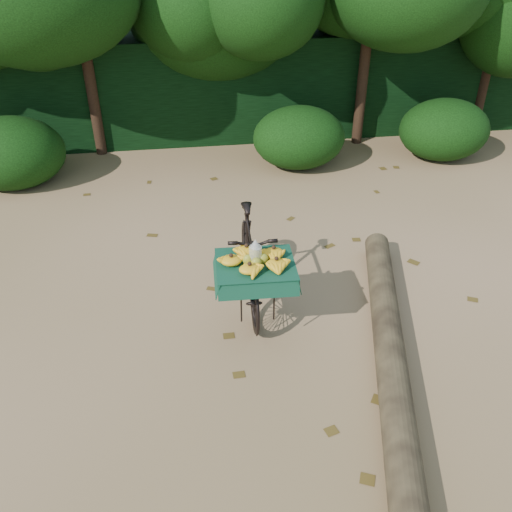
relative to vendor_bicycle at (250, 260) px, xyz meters
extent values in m
plane|color=tan|center=(-0.21, -0.79, -0.53)|extent=(80.00, 80.00, 0.00)
imported|color=black|center=(0.00, 0.02, -0.02)|extent=(0.55, 1.73, 1.03)
cube|color=black|center=(-0.02, -0.58, 0.31)|extent=(0.39, 0.47, 0.03)
cube|color=#144B31|center=(-0.02, -0.58, 0.33)|extent=(0.77, 0.65, 0.01)
ellipsoid|color=olive|center=(0.05, -0.58, 0.38)|extent=(0.10, 0.08, 0.11)
ellipsoid|color=olive|center=(-0.02, -0.51, 0.38)|extent=(0.10, 0.08, 0.11)
ellipsoid|color=olive|center=(-0.10, -0.57, 0.38)|extent=(0.10, 0.08, 0.11)
ellipsoid|color=olive|center=(-0.03, -0.64, 0.38)|extent=(0.10, 0.08, 0.11)
cylinder|color=#EAE5C6|center=(-0.02, -0.57, 0.43)|extent=(0.12, 0.12, 0.15)
cylinder|color=brown|center=(1.16, -1.19, -0.39)|extent=(1.34, 3.90, 0.29)
cube|color=black|center=(-0.21, 5.51, 0.37)|extent=(26.00, 1.80, 1.80)
camera|label=1|loc=(-0.64, -4.74, 3.15)|focal=38.00mm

